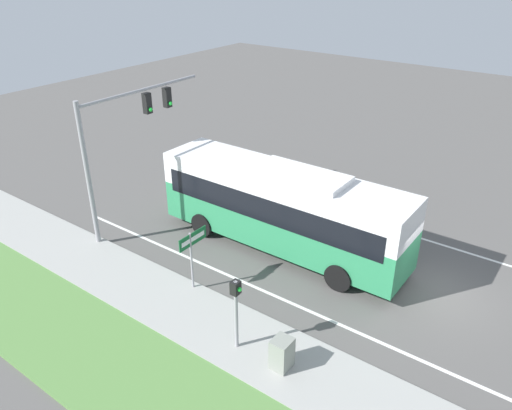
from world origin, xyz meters
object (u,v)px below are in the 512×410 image
at_px(signal_gantry, 124,131).
at_px(street_sign, 192,248).
at_px(utility_cabinet, 282,353).
at_px(pedestrian_signal, 236,303).
at_px(bus, 282,205).

height_order(signal_gantry, street_sign, signal_gantry).
xyz_separation_m(street_sign, utility_cabinet, (-1.48, -4.87, -1.12)).
xyz_separation_m(signal_gantry, pedestrian_signal, (-3.56, -8.78, -2.70)).
relative_size(bus, signal_gantry, 1.62).
bearing_deg(pedestrian_signal, bus, 20.85).
bearing_deg(utility_cabinet, bus, 33.77).
distance_m(pedestrian_signal, utility_cabinet, 2.00).
relative_size(pedestrian_signal, utility_cabinet, 2.53).
bearing_deg(signal_gantry, bus, -70.46).
bearing_deg(signal_gantry, utility_cabinet, -108.38).
xyz_separation_m(bus, utility_cabinet, (-5.78, -3.86, -1.41)).
bearing_deg(street_sign, utility_cabinet, -106.84).
bearing_deg(bus, street_sign, 166.78).
xyz_separation_m(signal_gantry, street_sign, (-1.98, -5.53, -2.75)).
bearing_deg(signal_gantry, street_sign, -109.71).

